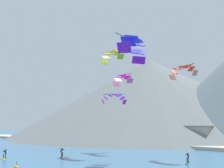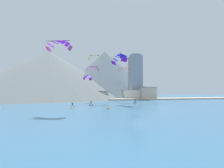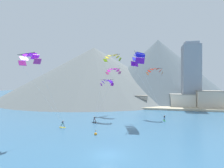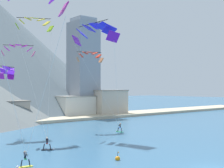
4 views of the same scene
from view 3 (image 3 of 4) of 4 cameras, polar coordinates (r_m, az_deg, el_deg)
name	(u,v)px [view 3 (image 3 of 4)]	position (r m, az deg, el deg)	size (l,w,h in m)	color
ground_plane	(108,155)	(26.78, -1.31, -22.08)	(400.00, 400.00, 0.00)	#336084
kitesurfer_near_lead	(164,119)	(50.27, 16.69, -10.92)	(0.72, 1.78, 1.68)	#33B266
kitesurfer_near_trail	(62,126)	(42.79, -16.07, -12.90)	(1.78, 0.65, 1.67)	yellow
kitesurfer_mid_center	(95,121)	(45.87, -5.52, -11.89)	(1.71, 1.22, 1.77)	black
parafoil_kite_near_lead	(138,58)	(47.64, 8.56, 8.38)	(9.08, 8.45, 17.03)	#6913A9
parafoil_kite_near_trail	(29,58)	(37.28, -25.37, 7.66)	(5.92, 8.92, 14.65)	#B22989
parafoil_kite_mid_center	(112,58)	(53.79, 0.07, 8.64)	(5.90, 10.85, 17.68)	#7EAC11
parafoil_kite_distant_high_outer	(113,71)	(58.03, 0.42, 4.42)	(5.65, 3.27, 2.02)	#C94F82
parafoil_kite_distant_low_drift	(155,71)	(55.02, 13.78, 4.23)	(5.26, 2.69, 2.08)	#BA7749
parafoil_kite_distant_mid_solo	(107,82)	(57.98, -1.55, 0.65)	(4.04, 4.50, 2.19)	purple
race_marker_buoy	(96,134)	(36.00, -5.38, -15.92)	(0.56, 0.56, 1.02)	orange
shoreline_strip	(137,107)	(74.43, 8.15, -7.37)	(180.00, 10.00, 0.70)	#BCAD8E
shore_building_harbour_front	(62,97)	(87.12, -16.08, -4.13)	(8.94, 7.02, 7.17)	beige
shore_building_promenade_mid	(78,100)	(84.34, -11.11, -5.12)	(5.84, 6.12, 4.67)	beige
shore_building_quay_east	(182,101)	(79.63, 21.94, -5.07)	(9.93, 6.59, 5.69)	silver
shore_building_quay_west	(137,101)	(77.69, 8.29, -5.47)	(8.68, 4.62, 4.94)	#A89E8E
shore_building_old_town	(209,100)	(79.61, 29.09, -4.51)	(9.82, 7.01, 7.28)	beige
highrise_tower	(191,75)	(81.69, 24.37, 2.59)	(7.00, 7.00, 27.60)	gray
mountain_peak_west_ridge	(158,69)	(116.70, 14.80, 4.63)	(84.25, 84.25, 38.36)	slate
mountain_peak_central_summit	(94,73)	(121.44, -5.97, 3.65)	(118.83, 118.83, 34.92)	slate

